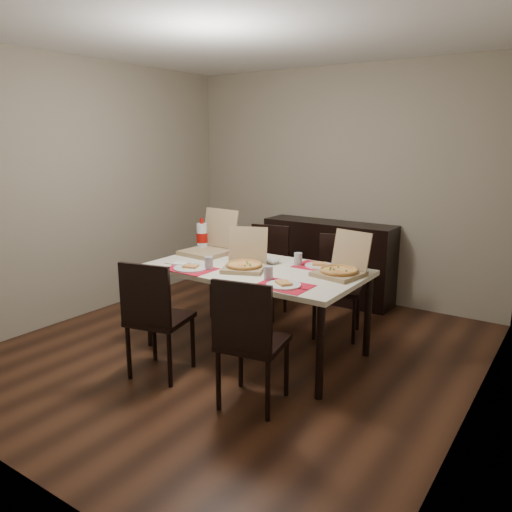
{
  "coord_description": "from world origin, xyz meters",
  "views": [
    {
      "loc": [
        2.42,
        -3.27,
        1.81
      ],
      "look_at": [
        0.13,
        0.11,
        0.85
      ],
      "focal_mm": 35.0,
      "sensor_mm": 36.0,
      "label": 1
    }
  ],
  "objects_px": {
    "dining_table": "(256,275)",
    "chair_far_left": "(266,266)",
    "chair_far_right": "(339,280)",
    "dip_bowl": "(272,261)",
    "chair_near_right": "(249,338)",
    "soda_bottle": "(202,237)",
    "chair_near_left": "(155,314)",
    "pizza_box_center": "(245,263)",
    "sideboard": "(328,261)"
  },
  "relations": [
    {
      "from": "dining_table",
      "to": "chair_far_left",
      "type": "bearing_deg",
      "value": 118.13
    },
    {
      "from": "chair_far_right",
      "to": "dip_bowl",
      "type": "distance_m",
      "value": 0.75
    },
    {
      "from": "dining_table",
      "to": "chair_near_right",
      "type": "xyz_separation_m",
      "value": [
        0.5,
        -0.82,
        -0.17
      ]
    },
    {
      "from": "chair_far_right",
      "to": "soda_bottle",
      "type": "distance_m",
      "value": 1.37
    },
    {
      "from": "chair_far_right",
      "to": "chair_near_right",
      "type": "bearing_deg",
      "value": -86.63
    },
    {
      "from": "chair_near_right",
      "to": "dining_table",
      "type": "bearing_deg",
      "value": 121.28
    },
    {
      "from": "chair_near_right",
      "to": "dip_bowl",
      "type": "bearing_deg",
      "value": 114.55
    },
    {
      "from": "chair_near_left",
      "to": "pizza_box_center",
      "type": "height_order",
      "value": "pizza_box_center"
    },
    {
      "from": "dining_table",
      "to": "dip_bowl",
      "type": "bearing_deg",
      "value": 80.6
    },
    {
      "from": "chair_near_left",
      "to": "pizza_box_center",
      "type": "bearing_deg",
      "value": 67.36
    },
    {
      "from": "chair_far_left",
      "to": "chair_near_right",
      "type": "bearing_deg",
      "value": -60.31
    },
    {
      "from": "sideboard",
      "to": "dip_bowl",
      "type": "bearing_deg",
      "value": -83.52
    },
    {
      "from": "sideboard",
      "to": "chair_near_left",
      "type": "relative_size",
      "value": 1.61
    },
    {
      "from": "chair_near_left",
      "to": "dip_bowl",
      "type": "bearing_deg",
      "value": 69.52
    },
    {
      "from": "pizza_box_center",
      "to": "dining_table",
      "type": "bearing_deg",
      "value": 65.19
    },
    {
      "from": "chair_far_left",
      "to": "soda_bottle",
      "type": "xyz_separation_m",
      "value": [
        -0.34,
        -0.61,
        0.37
      ]
    },
    {
      "from": "dining_table",
      "to": "chair_far_right",
      "type": "height_order",
      "value": "chair_far_right"
    },
    {
      "from": "chair_far_right",
      "to": "chair_far_left",
      "type": "bearing_deg",
      "value": 175.78
    },
    {
      "from": "chair_near_left",
      "to": "chair_far_right",
      "type": "xyz_separation_m",
      "value": [
        0.76,
        1.64,
        0.0
      ]
    },
    {
      "from": "chair_near_right",
      "to": "chair_far_left",
      "type": "height_order",
      "value": "same"
    },
    {
      "from": "soda_bottle",
      "to": "dining_table",
      "type": "bearing_deg",
      "value": -17.54
    },
    {
      "from": "chair_far_left",
      "to": "dining_table",
      "type": "bearing_deg",
      "value": -61.87
    },
    {
      "from": "chair_near_left",
      "to": "chair_far_right",
      "type": "bearing_deg",
      "value": 65.16
    },
    {
      "from": "chair_far_left",
      "to": "chair_far_right",
      "type": "bearing_deg",
      "value": -4.22
    },
    {
      "from": "chair_near_right",
      "to": "chair_far_right",
      "type": "distance_m",
      "value": 1.62
    },
    {
      "from": "dining_table",
      "to": "pizza_box_center",
      "type": "xyz_separation_m",
      "value": [
        -0.05,
        -0.1,
        0.12
      ]
    },
    {
      "from": "chair_near_right",
      "to": "dip_bowl",
      "type": "xyz_separation_m",
      "value": [
        -0.46,
        1.02,
        0.26
      ]
    },
    {
      "from": "chair_far_right",
      "to": "dining_table",
      "type": "bearing_deg",
      "value": -116.84
    },
    {
      "from": "soda_bottle",
      "to": "dip_bowl",
      "type": "bearing_deg",
      "value": -3.81
    },
    {
      "from": "dip_bowl",
      "to": "sideboard",
      "type": "bearing_deg",
      "value": 96.48
    },
    {
      "from": "chair_near_right",
      "to": "dip_bowl",
      "type": "distance_m",
      "value": 1.15
    },
    {
      "from": "chair_far_left",
      "to": "chair_far_right",
      "type": "xyz_separation_m",
      "value": [
        0.86,
        -0.06,
        0.0
      ]
    },
    {
      "from": "chair_far_right",
      "to": "soda_bottle",
      "type": "bearing_deg",
      "value": -155.83
    },
    {
      "from": "dining_table",
      "to": "dip_bowl",
      "type": "relative_size",
      "value": 13.37
    },
    {
      "from": "chair_far_left",
      "to": "pizza_box_center",
      "type": "relative_size",
      "value": 1.99
    },
    {
      "from": "chair_near_left",
      "to": "chair_far_left",
      "type": "height_order",
      "value": "same"
    },
    {
      "from": "chair_near_right",
      "to": "chair_far_left",
      "type": "relative_size",
      "value": 1.0
    },
    {
      "from": "dining_table",
      "to": "chair_near_left",
      "type": "distance_m",
      "value": 0.93
    },
    {
      "from": "sideboard",
      "to": "chair_far_left",
      "type": "distance_m",
      "value": 0.88
    },
    {
      "from": "sideboard",
      "to": "chair_near_right",
      "type": "relative_size",
      "value": 1.61
    },
    {
      "from": "sideboard",
      "to": "dining_table",
      "type": "height_order",
      "value": "sideboard"
    },
    {
      "from": "pizza_box_center",
      "to": "soda_bottle",
      "type": "height_order",
      "value": "pizza_box_center"
    },
    {
      "from": "chair_far_right",
      "to": "pizza_box_center",
      "type": "bearing_deg",
      "value": -116.62
    },
    {
      "from": "chair_far_left",
      "to": "dip_bowl",
      "type": "relative_size",
      "value": 6.91
    },
    {
      "from": "chair_near_left",
      "to": "soda_bottle",
      "type": "bearing_deg",
      "value": 112.15
    },
    {
      "from": "sideboard",
      "to": "dip_bowl",
      "type": "distance_m",
      "value": 1.52
    },
    {
      "from": "chair_near_right",
      "to": "soda_bottle",
      "type": "height_order",
      "value": "soda_bottle"
    },
    {
      "from": "sideboard",
      "to": "chair_far_left",
      "type": "relative_size",
      "value": 1.61
    },
    {
      "from": "pizza_box_center",
      "to": "soda_bottle",
      "type": "bearing_deg",
      "value": 155.02
    },
    {
      "from": "chair_far_right",
      "to": "soda_bottle",
      "type": "height_order",
      "value": "soda_bottle"
    }
  ]
}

